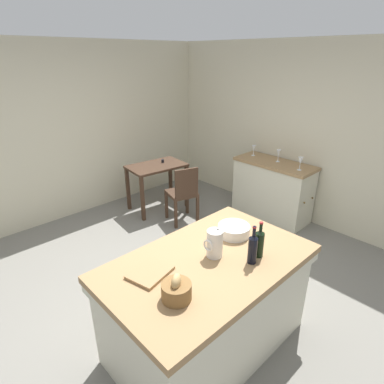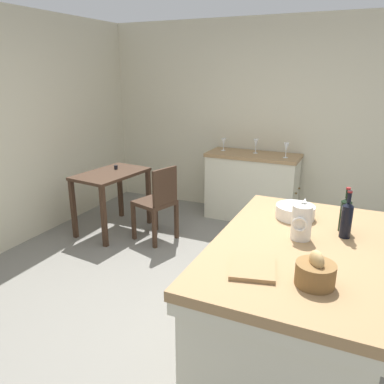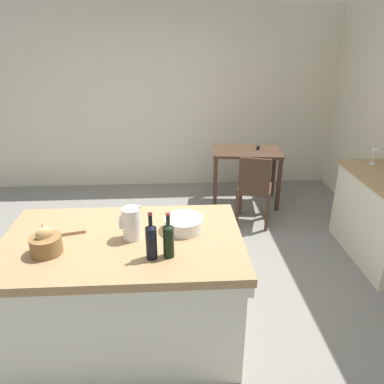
# 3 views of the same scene
# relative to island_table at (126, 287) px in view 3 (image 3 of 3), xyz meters

# --- Properties ---
(ground_plane) EXTENTS (6.76, 6.76, 0.00)m
(ground_plane) POSITION_rel_island_table_xyz_m (0.24, 0.69, -0.48)
(ground_plane) COLOR slate
(wall_back) EXTENTS (5.32, 0.12, 2.60)m
(wall_back) POSITION_rel_island_table_xyz_m (0.24, 3.29, 0.82)
(wall_back) COLOR beige
(wall_back) RESTS_ON ground
(island_table) EXTENTS (1.69, 1.04, 0.89)m
(island_table) POSITION_rel_island_table_xyz_m (0.00, 0.00, 0.00)
(island_table) COLOR #99754C
(island_table) RESTS_ON ground
(side_cabinet) EXTENTS (0.52, 1.22, 0.90)m
(side_cabinet) POSITION_rel_island_table_xyz_m (2.50, 1.01, -0.03)
(side_cabinet) COLOR #99754C
(side_cabinet) RESTS_ON ground
(writing_desk) EXTENTS (0.96, 0.66, 0.81)m
(writing_desk) POSITION_rel_island_table_xyz_m (1.38, 2.48, 0.15)
(writing_desk) COLOR #3D281C
(writing_desk) RESTS_ON ground
(wooden_chair) EXTENTS (0.50, 0.50, 0.90)m
(wooden_chair) POSITION_rel_island_table_xyz_m (1.35, 1.81, 0.01)
(wooden_chair) COLOR #3D281C
(wooden_chair) RESTS_ON ground
(pitcher) EXTENTS (0.17, 0.13, 0.27)m
(pitcher) POSITION_rel_island_table_xyz_m (0.07, 0.01, 0.53)
(pitcher) COLOR silver
(pitcher) RESTS_ON island_table
(wash_bowl) EXTENTS (0.29, 0.29, 0.10)m
(wash_bowl) POSITION_rel_island_table_xyz_m (0.44, 0.11, 0.46)
(wash_bowl) COLOR silver
(wash_bowl) RESTS_ON island_table
(bread_basket) EXTENTS (0.20, 0.20, 0.19)m
(bread_basket) POSITION_rel_island_table_xyz_m (-0.47, -0.15, 0.48)
(bread_basket) COLOR brown
(bread_basket) RESTS_ON island_table
(cutting_board) EXTENTS (0.35, 0.31, 0.02)m
(cutting_board) POSITION_rel_island_table_xyz_m (-0.44, 0.18, 0.42)
(cutting_board) COLOR #99754C
(cutting_board) RESTS_ON island_table
(wine_bottle_dark) EXTENTS (0.07, 0.07, 0.31)m
(wine_bottle_dark) POSITION_rel_island_table_xyz_m (0.33, -0.24, 0.54)
(wine_bottle_dark) COLOR black
(wine_bottle_dark) RESTS_ON island_table
(wine_bottle_amber) EXTENTS (0.07, 0.07, 0.32)m
(wine_bottle_amber) POSITION_rel_island_table_xyz_m (0.22, -0.25, 0.54)
(wine_bottle_amber) COLOR black
(wine_bottle_amber) RESTS_ON island_table
(wine_glass_middle) EXTENTS (0.07, 0.07, 0.16)m
(wine_glass_middle) POSITION_rel_island_table_xyz_m (2.54, 1.45, 0.53)
(wine_glass_middle) COLOR white
(wine_glass_middle) RESTS_ON side_cabinet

